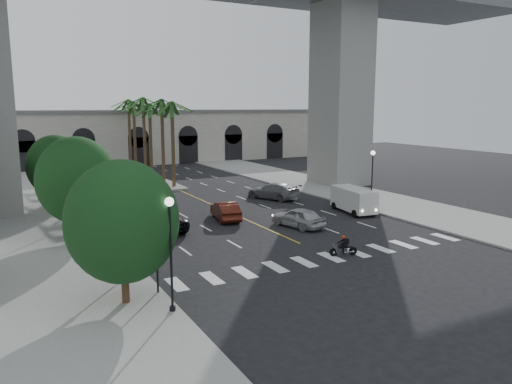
% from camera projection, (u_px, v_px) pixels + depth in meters
% --- Properties ---
extents(ground, '(140.00, 140.00, 0.00)m').
position_uv_depth(ground, '(317.00, 251.00, 32.10)').
color(ground, black).
rests_on(ground, ground).
extents(sidewalk_left, '(8.00, 100.00, 0.15)m').
position_uv_depth(sidewalk_left, '(42.00, 227.00, 38.15)').
color(sidewalk_left, gray).
rests_on(sidewalk_left, ground).
extents(sidewalk_right, '(8.00, 100.00, 0.15)m').
position_uv_depth(sidewalk_right, '(352.00, 194.00, 52.09)').
color(sidewalk_right, gray).
rests_on(sidewalk_right, ground).
extents(median, '(2.00, 24.00, 0.20)m').
position_uv_depth(median, '(149.00, 176.00, 65.09)').
color(median, gray).
rests_on(median, ground).
extents(pier_building, '(71.00, 10.50, 8.50)m').
position_uv_depth(pier_building, '(118.00, 137.00, 79.14)').
color(pier_building, beige).
rests_on(pier_building, ground).
extents(bridge, '(75.00, 13.00, 26.00)m').
position_uv_depth(bridge, '(222.00, 11.00, 49.61)').
color(bridge, gray).
rests_on(bridge, ground).
extents(palm_a, '(3.20, 3.20, 10.30)m').
position_uv_depth(palm_a, '(172.00, 107.00, 54.85)').
color(palm_a, '#47331E').
rests_on(palm_a, ground).
extents(palm_b, '(3.20, 3.20, 10.60)m').
position_uv_depth(palm_b, '(162.00, 104.00, 58.33)').
color(palm_b, '#47331E').
rests_on(palm_b, ground).
extents(palm_c, '(3.20, 3.20, 10.10)m').
position_uv_depth(palm_c, '(149.00, 108.00, 61.74)').
color(palm_c, '#47331E').
rests_on(palm_c, ground).
extents(palm_d, '(3.20, 3.20, 10.90)m').
position_uv_depth(palm_d, '(143.00, 102.00, 65.25)').
color(palm_d, '#47331E').
rests_on(palm_d, ground).
extents(palm_e, '(3.20, 3.20, 10.40)m').
position_uv_depth(palm_e, '(134.00, 105.00, 68.69)').
color(palm_e, '#47331E').
rests_on(palm_e, ground).
extents(palm_f, '(3.20, 3.20, 10.70)m').
position_uv_depth(palm_f, '(128.00, 104.00, 72.25)').
color(palm_f, '#47331E').
rests_on(palm_f, ground).
extents(street_tree_near, '(5.20, 5.20, 6.89)m').
position_uv_depth(street_tree_near, '(122.00, 222.00, 22.77)').
color(street_tree_near, '#382616').
rests_on(street_tree_near, ground).
extents(street_tree_mid, '(5.44, 5.44, 7.21)m').
position_uv_depth(street_tree_mid, '(77.00, 180.00, 34.02)').
color(street_tree_mid, '#382616').
rests_on(street_tree_mid, ground).
extents(street_tree_far, '(5.04, 5.04, 6.68)m').
position_uv_depth(street_tree_far, '(56.00, 166.00, 44.50)').
color(street_tree_far, '#382616').
rests_on(street_tree_far, ground).
extents(lamp_post_left_near, '(0.40, 0.40, 5.35)m').
position_uv_depth(lamp_post_left_near, '(171.00, 245.00, 21.91)').
color(lamp_post_left_near, black).
rests_on(lamp_post_left_near, ground).
extents(lamp_post_left_far, '(0.40, 0.40, 5.35)m').
position_uv_depth(lamp_post_left_far, '(87.00, 181.00, 40.15)').
color(lamp_post_left_far, black).
rests_on(lamp_post_left_far, ground).
extents(lamp_post_right, '(0.40, 0.40, 5.35)m').
position_uv_depth(lamp_post_right, '(372.00, 175.00, 43.79)').
color(lamp_post_right, black).
rests_on(lamp_post_right, ground).
extents(traffic_signal_near, '(0.25, 0.18, 3.65)m').
position_uv_depth(traffic_signal_near, '(156.00, 246.00, 24.25)').
color(traffic_signal_near, black).
rests_on(traffic_signal_near, ground).
extents(traffic_signal_far, '(0.25, 0.18, 3.65)m').
position_uv_depth(traffic_signal_far, '(135.00, 228.00, 27.72)').
color(traffic_signal_far, black).
rests_on(traffic_signal_far, ground).
extents(motorcycle_rider, '(1.76, 0.65, 1.30)m').
position_uv_depth(motorcycle_rider, '(344.00, 247.00, 31.02)').
color(motorcycle_rider, black).
rests_on(motorcycle_rider, ground).
extents(car_a, '(2.83, 4.84, 1.55)m').
position_uv_depth(car_a, '(298.00, 217.00, 38.26)').
color(car_a, '#B0B2B5').
rests_on(car_a, ground).
extents(car_b, '(2.45, 4.85, 1.53)m').
position_uv_depth(car_b, '(225.00, 211.00, 40.69)').
color(car_b, '#4F1B0F').
rests_on(car_b, ground).
extents(car_c, '(4.27, 6.21, 1.58)m').
position_uv_depth(car_c, '(154.00, 222.00, 36.74)').
color(car_c, black).
rests_on(car_c, ground).
extents(car_d, '(4.41, 6.02, 1.62)m').
position_uv_depth(car_d, '(273.00, 191.00, 49.73)').
color(car_d, slate).
rests_on(car_d, ground).
extents(car_e, '(2.83, 4.34, 1.38)m').
position_uv_depth(car_e, '(159.00, 205.00, 43.24)').
color(car_e, '#0D173F').
rests_on(car_e, ground).
extents(cargo_van, '(2.63, 5.26, 2.14)m').
position_uv_depth(cargo_van, '(354.00, 199.00, 43.30)').
color(cargo_van, silver).
rests_on(cargo_van, ground).
extents(pedestrian_a, '(0.69, 0.64, 1.58)m').
position_uv_depth(pedestrian_a, '(118.00, 241.00, 31.03)').
color(pedestrian_a, black).
rests_on(pedestrian_a, sidewalk_left).
extents(pedestrian_b, '(1.16, 1.03, 1.98)m').
position_uv_depth(pedestrian_b, '(92.00, 227.00, 33.61)').
color(pedestrian_b, black).
rests_on(pedestrian_b, sidewalk_left).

